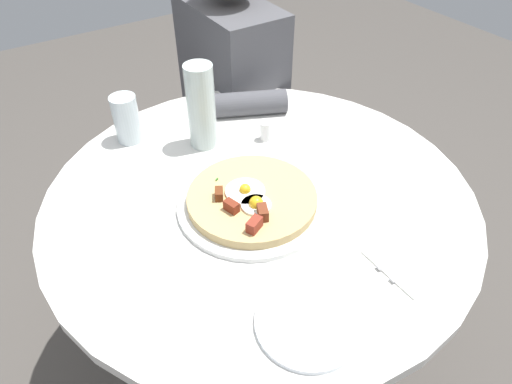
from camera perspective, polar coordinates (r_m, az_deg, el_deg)
name	(u,v)px	position (r m, az deg, el deg)	size (l,w,h in m)	color
ground_plane	(259,350)	(1.63, 0.33, -19.09)	(6.00, 6.00, 0.00)	#4C4742
dining_table	(259,240)	(1.19, 0.43, -6.03)	(1.00, 1.00, 0.71)	silver
person_seated	(234,122)	(1.70, -2.79, 8.74)	(0.53, 0.39, 1.14)	#2D2D33
pizza_plate	(252,204)	(1.03, -0.50, -1.47)	(0.34, 0.34, 0.01)	white
breakfast_pizza	(252,198)	(1.02, -0.54, -0.81)	(0.29, 0.29, 0.05)	tan
bread_plate	(308,322)	(0.84, 6.53, -15.86)	(0.19, 0.19, 0.01)	white
napkin	(416,256)	(0.98, 19.36, -7.57)	(0.17, 0.14, 0.00)	white
fork	(424,260)	(0.97, 20.20, -8.03)	(0.18, 0.01, 0.01)	silver
knife	(410,249)	(0.99, 18.65, -6.77)	(0.18, 0.01, 0.01)	silver
water_glass	(126,119)	(1.25, -15.87, 8.78)	(0.07, 0.07, 0.13)	silver
water_bottle	(201,107)	(1.17, -6.86, 10.51)	(0.07, 0.07, 0.22)	silver
salt_shaker	(265,131)	(1.23, 1.16, 7.60)	(0.03, 0.03, 0.05)	white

